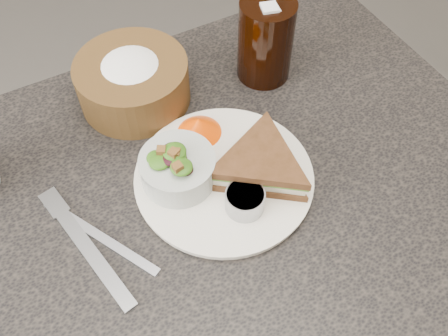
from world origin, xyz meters
name	(u,v)px	position (x,y,z in m)	size (l,w,h in m)	color
dining_table	(202,301)	(0.00, 0.00, 0.38)	(1.00, 0.70, 0.75)	black
dinner_plate	(224,178)	(0.06, 0.02, 0.76)	(0.26, 0.26, 0.01)	silver
sandwich	(260,164)	(0.11, 0.00, 0.78)	(0.17, 0.17, 0.04)	#55331D
salad_bowl	(178,165)	(0.00, 0.05, 0.79)	(0.11, 0.11, 0.06)	#A7B0AB
dressing_ramekin	(245,200)	(0.06, -0.04, 0.78)	(0.06, 0.06, 0.03)	#989CA1
orange_wedge	(199,126)	(0.07, 0.11, 0.78)	(0.07, 0.07, 0.03)	#FE4800
fork	(90,252)	(-0.15, 0.00, 0.75)	(0.02, 0.20, 0.01)	gray
knife	(100,237)	(-0.13, 0.01, 0.75)	(0.01, 0.20, 0.00)	#A2A6B2
bread_basket	(132,76)	(0.01, 0.23, 0.80)	(0.18, 0.18, 0.10)	brown
cola_glass	(266,37)	(0.23, 0.19, 0.83)	(0.09, 0.09, 0.15)	black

